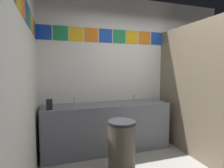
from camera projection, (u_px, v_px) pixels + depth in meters
name	position (u px, v px, depth m)	size (l,w,h in m)	color
wall_back	(137.00, 71.00, 3.69)	(3.76, 0.09, 2.79)	white
wall_side	(15.00, 74.00, 1.51)	(0.09, 3.28, 2.79)	white
vanity_counter	(107.00, 127.00, 3.25)	(2.20, 0.56, 0.83)	slate
faucet_left	(75.00, 102.00, 3.13)	(0.04, 0.10, 0.14)	silver
faucet_right	(133.00, 99.00, 3.47)	(0.04, 0.10, 0.14)	silver
soap_dispenser	(49.00, 104.00, 2.76)	(0.09, 0.09, 0.16)	black
stall_divider	(206.00, 91.00, 2.91)	(0.92, 1.56, 2.18)	#726651
toilet	(195.00, 126.00, 3.69)	(0.39, 0.49, 0.74)	white
trash_bin	(122.00, 148.00, 2.47)	(0.38, 0.38, 0.75)	brown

